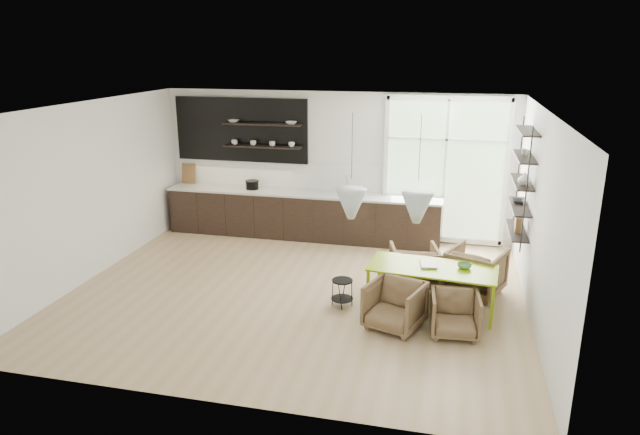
{
  "coord_description": "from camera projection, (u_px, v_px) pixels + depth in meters",
  "views": [
    {
      "loc": [
        2.26,
        -7.98,
        3.75
      ],
      "look_at": [
        0.25,
        0.6,
        1.08
      ],
      "focal_mm": 32.0,
      "sensor_mm": 36.0,
      "label": 1
    }
  ],
  "objects": [
    {
      "name": "armchair_front_left",
      "position": [
        395.0,
        305.0,
        7.81
      ],
      "size": [
        0.9,
        0.92,
        0.66
      ],
      "primitive_type": "imported",
      "rotation": [
        0.0,
        0.0,
        -0.34
      ],
      "color": "brown",
      "rests_on": "ground"
    },
    {
      "name": "table_book",
      "position": [
        420.0,
        264.0,
        8.34
      ],
      "size": [
        0.28,
        0.35,
        0.03
      ],
      "primitive_type": "imported",
      "rotation": [
        0.0,
        0.0,
        0.14
      ],
      "color": "white",
      "rests_on": "dining_table"
    },
    {
      "name": "dining_table",
      "position": [
        433.0,
        270.0,
        8.28
      ],
      "size": [
        1.89,
        0.99,
        0.67
      ],
      "rotation": [
        0.0,
        0.0,
        -0.1
      ],
      "color": "#84AF07",
      "rests_on": "ground"
    },
    {
      "name": "kitchen_run",
      "position": [
        298.0,
        208.0,
        11.5
      ],
      "size": [
        5.54,
        0.69,
        2.75
      ],
      "color": "black",
      "rests_on": "ground"
    },
    {
      "name": "room",
      "position": [
        346.0,
        189.0,
        9.49
      ],
      "size": [
        7.02,
        6.01,
        2.91
      ],
      "color": "tan",
      "rests_on": "ground"
    },
    {
      "name": "armchair_front_right",
      "position": [
        455.0,
        314.0,
        7.63
      ],
      "size": [
        0.69,
        0.7,
        0.59
      ],
      "primitive_type": "imported",
      "rotation": [
        0.0,
        0.0,
        0.08
      ],
      "color": "brown",
      "rests_on": "ground"
    },
    {
      "name": "armchair_back_right",
      "position": [
        476.0,
        271.0,
        8.89
      ],
      "size": [
        1.04,
        1.05,
        0.74
      ],
      "primitive_type": "imported",
      "rotation": [
        0.0,
        0.0,
        2.74
      ],
      "color": "brown",
      "rests_on": "ground"
    },
    {
      "name": "armchair_back_left",
      "position": [
        414.0,
        266.0,
        9.18
      ],
      "size": [
        0.88,
        0.9,
        0.68
      ],
      "primitive_type": "imported",
      "rotation": [
        0.0,
        0.0,
        3.38
      ],
      "color": "brown",
      "rests_on": "ground"
    },
    {
      "name": "right_shelving",
      "position": [
        522.0,
        185.0,
        8.9
      ],
      "size": [
        0.26,
        1.22,
        1.9
      ],
      "color": "black",
      "rests_on": "ground"
    },
    {
      "name": "wire_stool",
      "position": [
        342.0,
        289.0,
        8.48
      ],
      "size": [
        0.33,
        0.33,
        0.42
      ],
      "rotation": [
        0.0,
        0.0,
        -0.0
      ],
      "color": "black",
      "rests_on": "ground"
    },
    {
      "name": "table_bowl",
      "position": [
        464.0,
        266.0,
        8.22
      ],
      "size": [
        0.21,
        0.21,
        0.06
      ],
      "primitive_type": "imported",
      "rotation": [
        0.0,
        0.0,
        -0.04
      ],
      "color": "#588958",
      "rests_on": "dining_table"
    }
  ]
}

